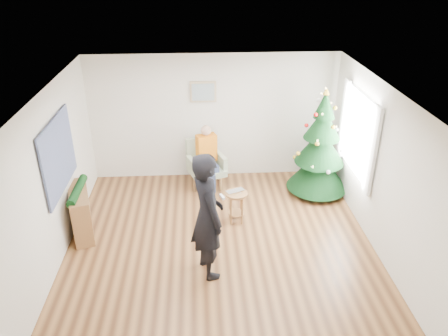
{
  "coord_description": "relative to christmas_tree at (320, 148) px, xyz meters",
  "views": [
    {
      "loc": [
        -0.3,
        -5.89,
        4.39
      ],
      "look_at": [
        0.1,
        0.6,
        1.1
      ],
      "focal_mm": 35.0,
      "sensor_mm": 36.0,
      "label": 1
    }
  ],
  "objects": [
    {
      "name": "wall_back",
      "position": [
        -2.01,
        0.88,
        0.33
      ],
      "size": [
        5.0,
        0.0,
        5.0
      ],
      "primitive_type": "plane",
      "rotation": [
        1.57,
        0.0,
        0.0
      ],
      "color": "silver",
      "rests_on": "floor"
    },
    {
      "name": "console",
      "position": [
        -4.34,
        -1.13,
        -0.57
      ],
      "size": [
        0.56,
        1.04,
        0.8
      ],
      "primitive_type": "cube",
      "rotation": [
        0.0,
        0.0,
        0.27
      ],
      "color": "brown",
      "rests_on": "floor"
    },
    {
      "name": "game_controller",
      "position": [
        -2.02,
        -2.31,
        0.34
      ],
      "size": [
        0.08,
        0.13,
        0.04
      ],
      "primitive_type": "cube",
      "rotation": [
        0.0,
        0.0,
        0.33
      ],
      "color": "white",
      "rests_on": "standing_man"
    },
    {
      "name": "wall_front",
      "position": [
        -2.01,
        -4.12,
        0.33
      ],
      "size": [
        5.0,
        0.0,
        5.0
      ],
      "primitive_type": "plane",
      "rotation": [
        -1.57,
        0.0,
        0.0
      ],
      "color": "silver",
      "rests_on": "floor"
    },
    {
      "name": "seated_person",
      "position": [
        -2.18,
        0.39,
        -0.32
      ],
      "size": [
        0.49,
        0.63,
        1.28
      ],
      "rotation": [
        0.0,
        0.0,
        0.34
      ],
      "color": "navy",
      "rests_on": "armchair"
    },
    {
      "name": "curtains",
      "position": [
        0.43,
        -0.62,
        0.53
      ],
      "size": [
        0.05,
        1.75,
        1.5
      ],
      "color": "white",
      "rests_on": "wall_right"
    },
    {
      "name": "stool",
      "position": [
        -1.69,
        -0.96,
        -0.67
      ],
      "size": [
        0.39,
        0.39,
        0.58
      ],
      "rotation": [
        0.0,
        0.0,
        0.07
      ],
      "color": "brown",
      "rests_on": "floor"
    },
    {
      "name": "laptop",
      "position": [
        -1.69,
        -0.96,
        -0.37
      ],
      "size": [
        0.38,
        0.32,
        0.03
      ],
      "primitive_type": "imported",
      "rotation": [
        0.0,
        0.0,
        0.42
      ],
      "color": "silver",
      "rests_on": "stool"
    },
    {
      "name": "standing_man",
      "position": [
        -2.23,
        -2.28,
        0.01
      ],
      "size": [
        0.67,
        0.83,
        1.96
      ],
      "primitive_type": "imported",
      "rotation": [
        0.0,
        0.0,
        1.9
      ],
      "color": "black",
      "rests_on": "floor"
    },
    {
      "name": "wall_right",
      "position": [
        0.49,
        -1.62,
        0.33
      ],
      "size": [
        0.0,
        5.0,
        5.0
      ],
      "primitive_type": "plane",
      "rotation": [
        1.57,
        0.0,
        -1.57
      ],
      "color": "silver",
      "rests_on": "floor"
    },
    {
      "name": "floor",
      "position": [
        -2.01,
        -1.62,
        -0.97
      ],
      "size": [
        5.0,
        5.0,
        0.0
      ],
      "primitive_type": "plane",
      "color": "brown",
      "rests_on": "ground"
    },
    {
      "name": "armchair",
      "position": [
        -2.2,
        0.44,
        -0.61
      ],
      "size": [
        0.85,
        0.83,
        0.97
      ],
      "rotation": [
        0.0,
        0.0,
        0.34
      ],
      "color": "#98A887",
      "rests_on": "floor"
    },
    {
      "name": "ceiling",
      "position": [
        -2.01,
        -1.62,
        1.63
      ],
      "size": [
        5.0,
        5.0,
        0.0
      ],
      "primitive_type": "plane",
      "rotation": [
        3.14,
        0.0,
        0.0
      ],
      "color": "white",
      "rests_on": "wall_back"
    },
    {
      "name": "wall_left",
      "position": [
        -4.51,
        -1.62,
        0.33
      ],
      "size": [
        0.0,
        5.0,
        5.0
      ],
      "primitive_type": "plane",
      "rotation": [
        1.57,
        0.0,
        1.57
      ],
      "color": "silver",
      "rests_on": "floor"
    },
    {
      "name": "tapestry",
      "position": [
        -4.47,
        -1.32,
        0.58
      ],
      "size": [
        0.03,
        1.5,
        1.15
      ],
      "primitive_type": "cube",
      "color": "black",
      "rests_on": "wall_left"
    },
    {
      "name": "window_panel",
      "position": [
        0.46,
        -0.62,
        0.53
      ],
      "size": [
        0.04,
        1.3,
        1.4
      ],
      "primitive_type": "cube",
      "color": "white",
      "rests_on": "wall_right"
    },
    {
      "name": "christmas_tree",
      "position": [
        0.0,
        0.0,
        0.0
      ],
      "size": [
        1.19,
        1.19,
        2.15
      ],
      "rotation": [
        0.0,
        0.0,
        0.08
      ],
      "color": "#3F2816",
      "rests_on": "floor"
    },
    {
      "name": "framed_picture",
      "position": [
        -2.21,
        0.85,
        0.88
      ],
      "size": [
        0.52,
        0.05,
        0.42
      ],
      "color": "tan",
      "rests_on": "wall_back"
    },
    {
      "name": "garland",
      "position": [
        -4.34,
        -1.13,
        -0.15
      ],
      "size": [
        0.14,
        0.9,
        0.14
      ],
      "primitive_type": "cylinder",
      "rotation": [
        1.57,
        0.0,
        0.0
      ],
      "color": "black",
      "rests_on": "console"
    }
  ]
}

